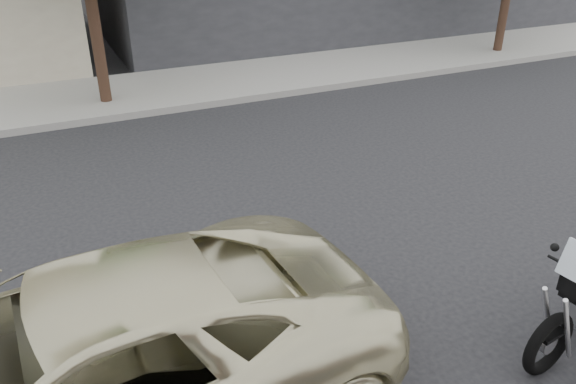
# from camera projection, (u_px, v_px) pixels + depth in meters

# --- Properties ---
(ground) EXTENTS (120.00, 120.00, 0.00)m
(ground) POSITION_uv_depth(u_px,v_px,m) (317.00, 211.00, 8.09)
(ground) COLOR black
(ground) RESTS_ON ground
(far_sidewalk) EXTENTS (44.00, 3.00, 0.15)m
(far_sidewalk) POSITION_uv_depth(u_px,v_px,m) (190.00, 86.00, 13.29)
(far_sidewalk) COLOR gray
(far_sidewalk) RESTS_ON ground
(minivan) EXTENTS (5.30, 2.69, 1.43)m
(minivan) POSITION_uv_depth(u_px,v_px,m) (74.00, 372.00, 4.36)
(minivan) COLOR beige
(minivan) RESTS_ON ground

